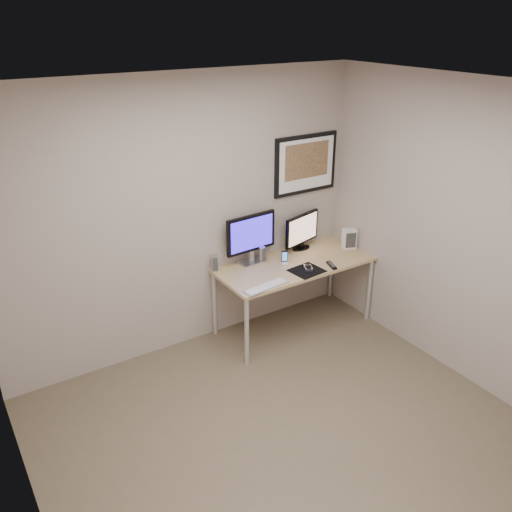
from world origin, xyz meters
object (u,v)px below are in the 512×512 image
(monitor_large, at_px, (251,237))
(speaker_left, at_px, (215,263))
(phone_dock, at_px, (285,257))
(keyboard, at_px, (266,287))
(speaker_right, at_px, (262,254))
(framed_art, at_px, (306,164))
(monitor_tv, at_px, (302,231))
(desk, at_px, (295,269))
(fan_unit, at_px, (349,239))

(monitor_large, bearing_deg, speaker_left, 171.51)
(monitor_large, bearing_deg, phone_dock, -38.81)
(phone_dock, relative_size, keyboard, 0.30)
(speaker_right, bearing_deg, speaker_left, 172.56)
(framed_art, relative_size, monitor_large, 1.35)
(framed_art, height_order, speaker_right, framed_art)
(phone_dock, bearing_deg, speaker_right, 160.43)
(framed_art, xyz_separation_m, keyboard, (-0.88, -0.61, -0.88))
(monitor_large, xyz_separation_m, phone_dock, (0.27, -0.19, -0.21))
(monitor_large, xyz_separation_m, monitor_tv, (0.63, 0.00, -0.07))
(speaker_right, relative_size, keyboard, 0.36)
(desk, relative_size, keyboard, 3.52)
(monitor_tv, bearing_deg, phone_dock, -165.98)
(speaker_left, relative_size, fan_unit, 0.77)
(speaker_right, relative_size, phone_dock, 1.20)
(framed_art, distance_m, keyboard, 1.39)
(speaker_right, bearing_deg, desk, -37.11)
(speaker_left, xyz_separation_m, phone_dock, (0.67, -0.22, -0.01))
(speaker_left, bearing_deg, phone_dock, -1.00)
(monitor_large, xyz_separation_m, speaker_right, (0.10, -0.04, -0.20))
(framed_art, bearing_deg, desk, -136.54)
(keyboard, bearing_deg, speaker_right, 54.09)
(monitor_tv, height_order, fan_unit, monitor_tv)
(framed_art, distance_m, speaker_right, 1.02)
(monitor_tv, xyz_separation_m, speaker_left, (-1.03, 0.03, -0.13))
(monitor_tv, bearing_deg, desk, -151.60)
(framed_art, distance_m, fan_unit, 0.93)
(desk, height_order, monitor_large, monitor_large)
(speaker_right, distance_m, fan_unit, 0.99)
(speaker_right, xyz_separation_m, fan_unit, (0.97, -0.20, 0.02))
(monitor_tv, relative_size, phone_dock, 3.61)
(desk, height_order, framed_art, framed_art)
(desk, distance_m, monitor_tv, 0.46)
(phone_dock, bearing_deg, desk, -12.89)
(monitor_large, xyz_separation_m, fan_unit, (1.08, -0.24, -0.18))
(desk, relative_size, speaker_right, 9.89)
(monitor_large, height_order, monitor_tv, monitor_large)
(desk, bearing_deg, framed_art, 43.46)
(monitor_tv, height_order, speaker_right, monitor_tv)
(monitor_tv, xyz_separation_m, keyboard, (-0.80, -0.53, -0.20))
(monitor_tv, height_order, phone_dock, monitor_tv)
(monitor_tv, distance_m, speaker_right, 0.55)
(monitor_large, distance_m, phone_dock, 0.40)
(phone_dock, xyz_separation_m, keyboard, (-0.44, -0.34, -0.06))
(monitor_large, relative_size, monitor_tv, 1.14)
(monitor_large, bearing_deg, speaker_right, -27.46)
(speaker_right, height_order, phone_dock, speaker_right)
(keyboard, height_order, fan_unit, fan_unit)
(desk, xyz_separation_m, monitor_large, (-0.36, 0.25, 0.35))
(speaker_left, bearing_deg, framed_art, 20.02)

